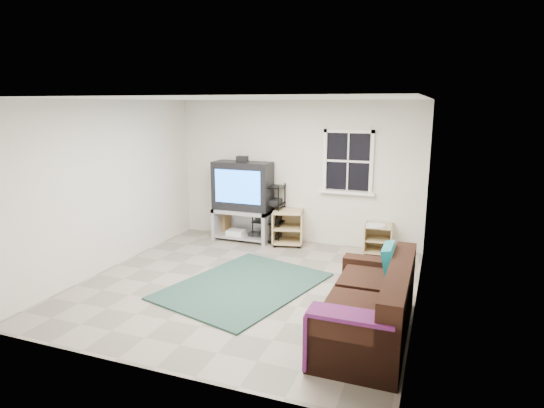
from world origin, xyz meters
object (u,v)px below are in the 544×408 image
at_px(side_table_right, 378,237).
at_px(sofa, 371,309).
at_px(tv_unit, 243,194).
at_px(av_rack, 269,216).
at_px(side_table_left, 288,226).

distance_m(side_table_right, sofa, 2.95).
distance_m(tv_unit, av_rack, 0.64).
distance_m(tv_unit, side_table_left, 1.04).
bearing_deg(av_rack, tv_unit, -171.52).
xyz_separation_m(av_rack, sofa, (2.33, -2.95, -0.16)).
distance_m(side_table_left, sofa, 3.50).
bearing_deg(av_rack, side_table_right, -0.23).
bearing_deg(side_table_right, av_rack, 179.77).
relative_size(av_rack, sofa, 0.55).
xyz_separation_m(av_rack, side_table_left, (0.40, -0.03, -0.14)).
xyz_separation_m(av_rack, side_table_right, (2.02, -0.01, -0.18)).
bearing_deg(side_table_right, tv_unit, -178.52).
relative_size(side_table_left, side_table_right, 1.21).
height_order(side_table_right, sofa, sofa).
bearing_deg(sofa, side_table_right, 96.03).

